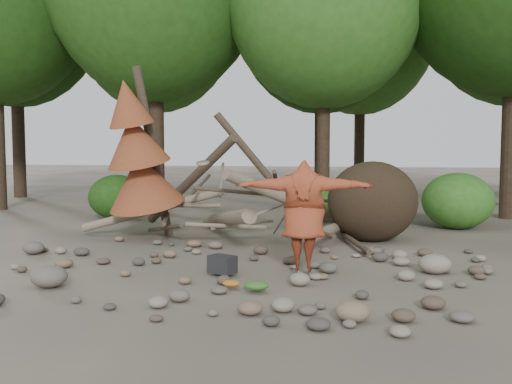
# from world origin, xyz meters

# --- Properties ---
(ground) EXTENTS (120.00, 120.00, 0.00)m
(ground) POSITION_xyz_m (0.00, 0.00, 0.00)
(ground) COLOR #514C44
(ground) RESTS_ON ground
(deadfall_pile) EXTENTS (8.55, 5.24, 3.30)m
(deadfall_pile) POSITION_xyz_m (2.02, 4.24, 0.95)
(deadfall_pile) COLOR #332619
(deadfall_pile) RESTS_ON ground
(dead_conifer) EXTENTS (2.06, 2.16, 4.35)m
(dead_conifer) POSITION_xyz_m (-3.12, 3.37, 2.11)
(dead_conifer) COLOR #4C3F30
(dead_conifer) RESTS_ON ground
(bush_left) EXTENTS (1.80, 1.80, 1.44)m
(bush_left) POSITION_xyz_m (-5.50, 7.20, 0.72)
(bush_left) COLOR #235215
(bush_left) RESTS_ON ground
(bush_mid) EXTENTS (1.40, 1.40, 1.12)m
(bush_mid) POSITION_xyz_m (0.80, 7.80, 0.56)
(bush_mid) COLOR #2F671E
(bush_mid) RESTS_ON ground
(bush_right) EXTENTS (2.00, 2.00, 1.60)m
(bush_right) POSITION_xyz_m (5.00, 7.00, 0.80)
(bush_right) COLOR #3B7B26
(bush_right) RESTS_ON ground
(frisbee_thrower) EXTENTS (3.37, 0.80, 2.01)m
(frisbee_thrower) POSITION_xyz_m (1.36, 0.19, 1.09)
(frisbee_thrower) COLOR #963C21
(frisbee_thrower) RESTS_ON ground
(backpack) EXTENTS (0.56, 0.48, 0.31)m
(backpack) POSITION_xyz_m (-0.06, -0.13, 0.16)
(backpack) COLOR black
(backpack) RESTS_ON ground
(cloth_green) EXTENTS (0.39, 0.33, 0.15)m
(cloth_green) POSITION_xyz_m (0.77, -1.20, 0.07)
(cloth_green) COLOR #356729
(cloth_green) RESTS_ON ground
(cloth_orange) EXTENTS (0.30, 0.24, 0.11)m
(cloth_orange) POSITION_xyz_m (0.33, -1.06, 0.05)
(cloth_orange) COLOR #AA691D
(cloth_orange) RESTS_ON ground
(boulder_front_left) EXTENTS (0.61, 0.55, 0.37)m
(boulder_front_left) POSITION_xyz_m (-2.67, -1.50, 0.18)
(boulder_front_left) COLOR #6A6158
(boulder_front_left) RESTS_ON ground
(boulder_front_right) EXTENTS (0.46, 0.42, 0.28)m
(boulder_front_right) POSITION_xyz_m (2.32, -2.42, 0.14)
(boulder_front_right) COLOR #846C52
(boulder_front_right) RESTS_ON ground
(boulder_mid_right) EXTENTS (0.60, 0.54, 0.36)m
(boulder_mid_right) POSITION_xyz_m (3.71, 0.81, 0.18)
(boulder_mid_right) COLOR gray
(boulder_mid_right) RESTS_ON ground
(boulder_mid_left) EXTENTS (0.47, 0.42, 0.28)m
(boulder_mid_left) POSITION_xyz_m (-4.62, 1.12, 0.14)
(boulder_mid_left) COLOR #625852
(boulder_mid_left) RESTS_ON ground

